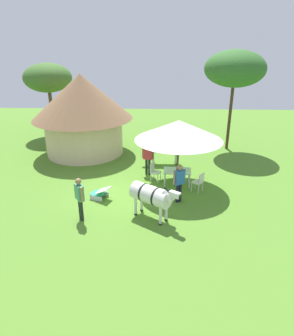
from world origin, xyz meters
TOP-DOWN VIEW (x-y plane):
  - ground_plane at (0.00, 0.00)m, footprint 36.00×36.00m
  - thatched_hut at (-3.16, 4.95)m, footprint 5.79×5.79m
  - shade_umbrella at (2.14, 0.60)m, footprint 3.92×3.92m
  - patio_dining_table at (2.14, 0.60)m, footprint 1.30×0.90m
  - patio_chair_near_hut at (1.06, 1.04)m, footprint 0.55×0.57m
  - patio_chair_west_end at (3.09, -0.08)m, footprint 0.60×0.60m
  - guest_beside_umbrella at (0.74, 1.76)m, footprint 0.59×0.28m
  - guest_behind_table at (2.12, -1.04)m, footprint 0.52×0.42m
  - standing_watcher at (-1.64, -2.55)m, footprint 0.44×0.52m
  - striped_lounge_chair at (-1.22, -0.86)m, footprint 0.96×0.80m
  - zebra_nearest_camera at (1.55, 3.31)m, footprint 2.33×0.65m
  - zebra_by_umbrella at (1.02, -2.35)m, footprint 1.92×1.52m
  - acacia_tree_far_lawn at (5.59, 5.99)m, footprint 3.50×3.50m
  - acacia_tree_right_background at (-6.32, 8.75)m, footprint 3.25×3.25m

SIDE VIEW (x-z plane):
  - ground_plane at x=0.00m, z-range 0.00..0.00m
  - striped_lounge_chair at x=-1.22m, z-range -0.04..0.54m
  - patio_chair_near_hut at x=1.06m, z-range 0.07..0.97m
  - patio_chair_west_end at x=3.09m, z-range 0.07..0.97m
  - patio_dining_table at x=2.14m, z-range 0.28..1.02m
  - zebra_nearest_camera at x=1.55m, z-range 0.19..1.65m
  - zebra_by_umbrella at x=1.02m, z-range 0.22..1.72m
  - guest_beside_umbrella at x=0.74m, z-range 0.17..1.85m
  - guest_behind_table at x=2.12m, z-range 0.17..1.85m
  - standing_watcher at x=-1.64m, z-range 0.17..1.89m
  - thatched_hut at x=-3.16m, z-range 0.28..4.91m
  - shade_umbrella at x=2.14m, z-range 1.11..4.22m
  - acacia_tree_right_background at x=-6.32m, z-range 1.49..6.45m
  - acacia_tree_far_lawn at x=5.59m, z-range 1.88..7.76m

